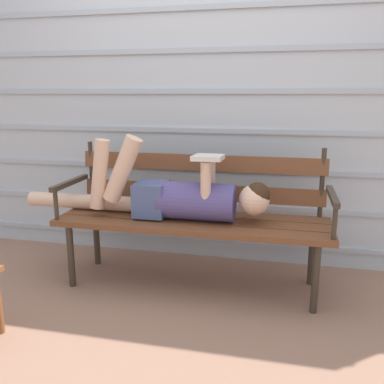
# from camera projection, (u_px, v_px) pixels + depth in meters

# --- Properties ---
(ground_plane) EXTENTS (12.00, 12.00, 0.00)m
(ground_plane) POSITION_uv_depth(u_px,v_px,m) (188.00, 292.00, 2.65)
(ground_plane) COLOR #936B56
(house_siding) EXTENTS (4.67, 0.08, 2.52)m
(house_siding) POSITION_uv_depth(u_px,v_px,m) (209.00, 91.00, 2.98)
(house_siding) COLOR #B2BCC6
(house_siding) RESTS_ON ground
(park_bench) EXTENTS (1.75, 0.51, 0.91)m
(park_bench) POSITION_uv_depth(u_px,v_px,m) (194.00, 210.00, 2.71)
(park_bench) COLOR brown
(park_bench) RESTS_ON ground
(reclining_person) EXTENTS (1.68, 0.26, 0.54)m
(reclining_person) POSITION_uv_depth(u_px,v_px,m) (174.00, 195.00, 2.64)
(reclining_person) COLOR #514784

